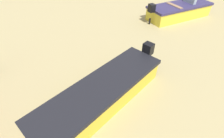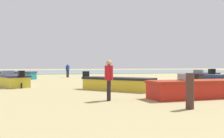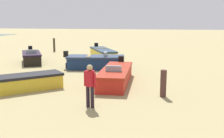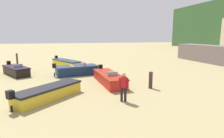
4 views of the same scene
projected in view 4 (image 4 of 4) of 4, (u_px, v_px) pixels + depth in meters
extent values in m
cube|color=yellow|center=(66.00, 64.00, 22.03)|extent=(4.79, 3.30, 0.65)
cube|color=#1F3345|center=(66.00, 60.00, 21.96)|extent=(4.91, 3.42, 0.12)
cube|color=black|center=(56.00, 57.00, 23.79)|extent=(0.40, 0.41, 0.40)
cylinder|color=black|center=(57.00, 63.00, 23.91)|extent=(0.14, 0.14, 0.32)
cube|color=olive|center=(64.00, 60.00, 22.38)|extent=(0.70, 1.03, 0.08)
cube|color=black|center=(16.00, 71.00, 17.14)|extent=(3.72, 2.87, 0.69)
cube|color=black|center=(16.00, 67.00, 17.06)|extent=(3.85, 2.99, 0.12)
cube|color=black|center=(9.00, 63.00, 18.40)|extent=(0.40, 0.42, 0.40)
cylinder|color=black|center=(9.00, 70.00, 18.54)|extent=(0.14, 0.14, 0.34)
cube|color=#8C9EA8|center=(18.00, 66.00, 16.59)|extent=(0.54, 0.73, 0.28)
cube|color=red|center=(109.00, 79.00, 14.07)|extent=(4.65, 1.56, 0.65)
cube|color=#9E2513|center=(109.00, 74.00, 14.00)|extent=(4.75, 1.64, 0.12)
cube|color=black|center=(101.00, 67.00, 16.27)|extent=(0.30, 0.34, 0.40)
cylinder|color=black|center=(101.00, 75.00, 16.40)|extent=(0.11, 0.11, 0.33)
cube|color=#8C9EA8|center=(112.00, 74.00, 13.22)|extent=(0.25, 0.78, 0.28)
cube|color=gold|center=(49.00, 93.00, 10.66)|extent=(3.65, 3.75, 0.61)
cube|color=black|center=(49.00, 87.00, 10.59)|extent=(3.77, 3.88, 0.12)
cube|color=black|center=(10.00, 95.00, 8.69)|extent=(0.42, 0.42, 0.40)
cylinder|color=black|center=(12.00, 109.00, 8.81)|extent=(0.14, 0.14, 0.30)
cube|color=navy|center=(77.00, 71.00, 17.23)|extent=(2.18, 3.88, 0.74)
cube|color=#26354F|center=(77.00, 66.00, 17.16)|extent=(2.28, 4.00, 0.12)
cube|color=black|center=(54.00, 66.00, 16.29)|extent=(0.36, 0.33, 0.40)
cylinder|color=black|center=(54.00, 75.00, 16.43)|extent=(0.12, 0.12, 0.37)
cube|color=#8C9EA8|center=(83.00, 64.00, 17.39)|extent=(0.96, 0.36, 0.28)
cube|color=olive|center=(72.00, 66.00, 16.96)|extent=(1.35, 0.47, 0.08)
cylinder|color=#4A2E29|center=(151.00, 80.00, 12.71)|extent=(0.26, 0.26, 1.16)
cylinder|color=#3E3726|center=(17.00, 59.00, 23.88)|extent=(0.22, 0.22, 1.38)
cylinder|color=black|center=(122.00, 94.00, 10.18)|extent=(0.18, 0.18, 0.82)
cylinder|color=black|center=(125.00, 94.00, 10.16)|extent=(0.18, 0.18, 0.82)
cylinder|color=red|center=(124.00, 82.00, 10.04)|extent=(0.44, 0.44, 0.58)
cylinder|color=red|center=(120.00, 83.00, 10.07)|extent=(0.12, 0.12, 0.54)
cylinder|color=red|center=(128.00, 83.00, 10.03)|extent=(0.12, 0.12, 0.54)
sphere|color=tan|center=(124.00, 75.00, 9.97)|extent=(0.28, 0.28, 0.22)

